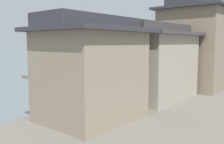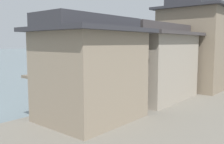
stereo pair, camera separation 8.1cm
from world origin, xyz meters
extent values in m
cube|color=brown|center=(-1.48, 57.78, 0.10)|extent=(4.15, 4.58, 0.20)
cube|color=brown|center=(-3.15, 59.69, 0.29)|extent=(0.80, 0.76, 0.18)
cube|color=brown|center=(0.18, 55.88, 0.29)|extent=(0.80, 0.76, 0.18)
cube|color=brown|center=(-1.76, 57.54, 0.24)|extent=(3.26, 3.71, 0.08)
cube|color=brown|center=(-1.20, 58.03, 0.24)|extent=(3.26, 3.71, 0.08)
ellipsoid|color=brown|center=(-1.48, 57.78, 0.41)|extent=(1.24, 1.27, 0.41)
cube|color=#232326|center=(4.56, 26.04, 0.14)|extent=(1.55, 4.28, 0.28)
cube|color=#232326|center=(4.78, 27.97, 0.41)|extent=(1.01, 0.47, 0.26)
cube|color=#232326|center=(4.33, 24.11, 0.41)|extent=(1.01, 0.47, 0.26)
cube|color=#232326|center=(4.06, 26.10, 0.32)|extent=(0.50, 3.67, 0.08)
cube|color=#232326|center=(5.05, 25.99, 0.32)|extent=(0.50, 3.67, 0.08)
cube|color=brown|center=(2.30, 17.30, 0.13)|extent=(3.66, 3.95, 0.26)
cube|color=brown|center=(0.96, 15.78, 0.37)|extent=(0.94, 0.89, 0.23)
cube|color=brown|center=(3.64, 18.81, 0.37)|extent=(0.94, 0.89, 0.23)
cube|color=brown|center=(2.66, 16.98, 0.30)|extent=(2.61, 2.94, 0.08)
cube|color=brown|center=(1.94, 17.62, 0.30)|extent=(2.61, 2.94, 0.08)
ellipsoid|color=olive|center=(2.30, 17.30, 0.51)|extent=(1.57, 1.61, 0.52)
cube|color=brown|center=(-6.81, 30.75, 0.13)|extent=(4.77, 2.60, 0.26)
cube|color=brown|center=(-4.74, 31.56, 0.38)|extent=(0.64, 0.91, 0.23)
cube|color=brown|center=(-8.89, 29.94, 0.38)|extent=(0.64, 0.91, 0.23)
cube|color=brown|center=(-6.97, 31.14, 0.30)|extent=(4.00, 1.63, 0.08)
cube|color=brown|center=(-6.66, 30.35, 0.30)|extent=(4.00, 1.63, 0.08)
cube|color=brown|center=(-4.74, 40.27, 0.11)|extent=(4.21, 4.30, 0.22)
cube|color=brown|center=(-6.43, 42.02, 0.32)|extent=(0.79, 0.79, 0.20)
cube|color=brown|center=(-3.04, 38.52, 0.32)|extent=(0.79, 0.79, 0.20)
cube|color=brown|center=(-5.01, 40.01, 0.26)|extent=(3.31, 3.41, 0.08)
cube|color=brown|center=(-4.46, 40.54, 0.26)|extent=(3.31, 3.41, 0.08)
cube|color=gray|center=(9.99, 4.15, 3.22)|extent=(4.67, 5.53, 5.20)
cube|color=#6E6151|center=(7.31, 4.15, 3.22)|extent=(0.70, 5.53, 0.16)
cube|color=#2D2D33|center=(9.99, 4.15, 5.94)|extent=(5.57, 6.43, 0.24)
cube|color=#2D2D33|center=(9.99, 4.15, 6.41)|extent=(2.80, 6.43, 0.70)
cube|color=gray|center=(9.98, 11.59, 3.22)|extent=(4.65, 6.85, 5.20)
cube|color=gray|center=(7.31, 11.59, 3.22)|extent=(0.70, 6.85, 0.16)
cube|color=#3D3838|center=(9.98, 11.59, 5.94)|extent=(5.55, 7.75, 0.24)
cube|color=#3D3838|center=(9.98, 11.59, 6.41)|extent=(2.79, 7.75, 0.70)
cube|color=#7F705B|center=(10.58, 19.26, 4.52)|extent=(5.84, 7.44, 7.80)
cube|color=brown|center=(7.31, 19.26, 3.22)|extent=(0.70, 7.44, 0.16)
cube|color=brown|center=(7.31, 19.26, 5.82)|extent=(0.70, 7.44, 0.16)
cube|color=#2D2D33|center=(10.58, 19.26, 8.54)|extent=(6.74, 8.34, 0.24)
cube|color=#2D2D33|center=(10.58, 19.26, 9.01)|extent=(3.51, 8.34, 0.70)
cube|color=brown|center=(10.11, 27.68, 4.52)|extent=(4.90, 6.67, 7.80)
cube|color=#4D4135|center=(7.31, 27.68, 3.22)|extent=(0.70, 6.67, 0.16)
cube|color=#4D4135|center=(7.31, 27.68, 5.82)|extent=(0.70, 6.67, 0.16)
cube|color=#4C4238|center=(10.11, 27.68, 8.54)|extent=(5.80, 7.57, 0.24)
cube|color=#4C4238|center=(10.11, 27.68, 9.01)|extent=(2.94, 7.57, 0.70)
cube|color=brown|center=(7.31, 35.68, 3.22)|extent=(0.70, 6.58, 0.16)
cylinder|color=#473828|center=(7.07, 4.78, 1.12)|extent=(0.20, 0.20, 0.99)
cylinder|color=#473828|center=(7.07, 15.94, 1.00)|extent=(0.20, 0.20, 0.76)
cylinder|color=#473828|center=(7.07, 24.71, 1.00)|extent=(0.20, 0.20, 0.75)
camera|label=1|loc=(20.52, -6.46, 5.21)|focal=40.24mm
camera|label=2|loc=(20.59, -6.41, 5.21)|focal=40.24mm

